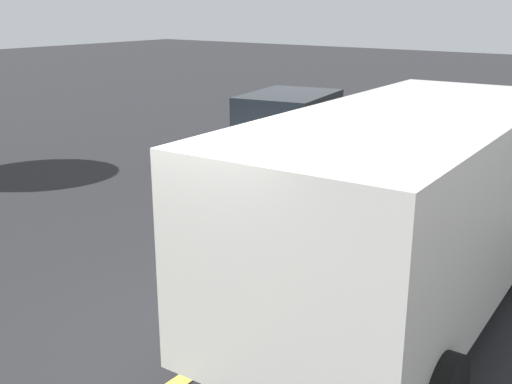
% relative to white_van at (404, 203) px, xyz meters
% --- Properties ---
extents(ground_plane, '(80.00, 80.00, 0.00)m').
position_rel_white_van_xyz_m(ground_plane, '(-1.83, 1.02, -1.27)').
color(ground_plane, '#262628').
extents(lane_marking_centre, '(28.00, 0.16, 0.01)m').
position_rel_white_van_xyz_m(lane_marking_centre, '(1.17, 1.02, -1.26)').
color(lane_marking_centre, '#E0D14C').
extents(white_van, '(5.28, 2.44, 2.20)m').
position_rel_white_van_xyz_m(white_van, '(0.00, 0.00, 0.00)').
color(white_van, silver).
rests_on(white_van, ground_plane).
extents(car_silver_approaching, '(4.62, 2.56, 1.54)m').
position_rel_white_van_xyz_m(car_silver_approaching, '(4.53, 4.35, -0.49)').
color(car_silver_approaching, '#B7BABF').
rests_on(car_silver_approaching, ground_plane).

